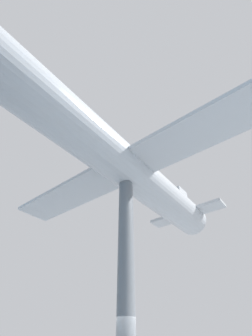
{
  "coord_description": "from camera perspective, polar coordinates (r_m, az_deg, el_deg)",
  "views": [
    {
      "loc": [
        -5.02,
        5.9,
        1.79
      ],
      "look_at": [
        0.0,
        0.0,
        8.04
      ],
      "focal_mm": 24.0,
      "sensor_mm": 36.0,
      "label": 1
    }
  ],
  "objects": [
    {
      "name": "support_pylon_central",
      "position": [
        7.95,
        -0.0,
        -25.91
      ],
      "size": [
        0.57,
        0.57,
        7.15
      ],
      "color": "slate",
      "rests_on": "ground_plane"
    },
    {
      "name": "suspended_airplane",
      "position": [
        9.82,
        -0.82,
        0.69
      ],
      "size": [
        14.27,
        14.97,
        2.81
      ],
      "rotation": [
        0.0,
        0.0,
        0.04
      ],
      "color": "#B2B7BC",
      "rests_on": "support_pylon_central"
    }
  ]
}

